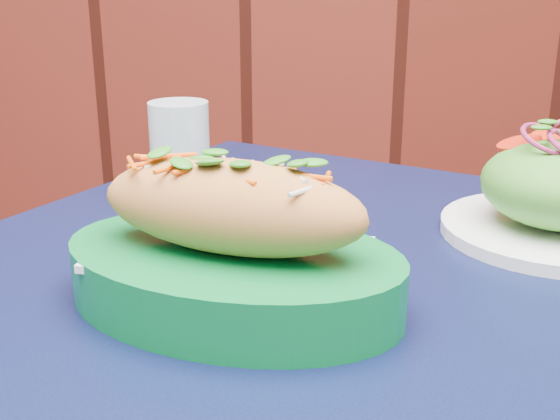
# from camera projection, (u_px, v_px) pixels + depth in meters

# --- Properties ---
(cafe_table) EXTENTS (1.06, 1.06, 0.75)m
(cafe_table) POSITION_uv_depth(u_px,v_px,m) (363.00, 406.00, 0.56)
(cafe_table) COLOR black
(cafe_table) RESTS_ON ground
(banh_mi_basket) EXTENTS (0.30, 0.23, 0.12)m
(banh_mi_basket) POSITION_uv_depth(u_px,v_px,m) (232.00, 249.00, 0.52)
(banh_mi_basket) COLOR #076B2D
(banh_mi_basket) RESTS_ON cafe_table
(salad_plate) EXTENTS (0.21, 0.21, 0.11)m
(salad_plate) POSITION_uv_depth(u_px,v_px,m) (558.00, 194.00, 0.66)
(salad_plate) COLOR white
(salad_plate) RESTS_ON cafe_table
(water_glass) EXTENTS (0.07, 0.07, 0.11)m
(water_glass) POSITION_uv_depth(u_px,v_px,m) (180.00, 150.00, 0.77)
(water_glass) COLOR silver
(water_glass) RESTS_ON cafe_table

